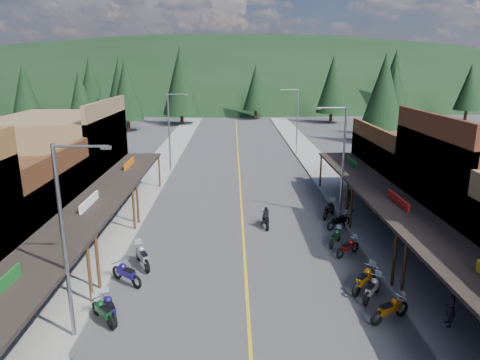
{
  "coord_description": "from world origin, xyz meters",
  "views": [
    {
      "loc": [
        -0.65,
        -21.16,
        10.72
      ],
      "look_at": [
        -0.16,
        7.42,
        3.0
      ],
      "focal_mm": 32.0,
      "sensor_mm": 36.0,
      "label": 1
    }
  ],
  "objects_px": {
    "streetlight_2": "(341,157)",
    "pine_8": "(81,100)",
    "shop_west_2": "(0,216)",
    "pine_4": "(333,84)",
    "pine_9": "(393,94)",
    "streetlight_3": "(296,119)",
    "pine_2": "(181,80)",
    "bike_west_5": "(103,311)",
    "pedestrian_east_b": "(349,200)",
    "rider_on_bike": "(266,219)",
    "streetlight_1": "(170,129)",
    "shop_east_3": "(415,172)",
    "pedestrian_east_a": "(451,307)",
    "bike_east_6": "(372,288)",
    "bike_east_5": "(390,308)",
    "pine_1": "(120,82)",
    "bike_west_6": "(110,307)",
    "bike_west_8": "(142,255)",
    "bike_east_7": "(365,278)",
    "bike_east_10": "(339,220)",
    "pine_7": "(90,81)",
    "pine_10": "(126,90)",
    "shop_west_3": "(63,161)",
    "pine_0": "(25,88)",
    "pine_6": "(469,87)",
    "pine_11": "(384,92)",
    "bike_east_11": "(329,209)",
    "bike_east_8": "(348,247)",
    "bike_east_9": "(335,237)",
    "pine_5": "(395,78)",
    "pine_3": "(256,87)"
  },
  "relations": [
    {
      "from": "streetlight_2",
      "to": "pine_8",
      "type": "relative_size",
      "value": 0.8
    },
    {
      "from": "pine_7",
      "to": "pine_10",
      "type": "relative_size",
      "value": 1.08
    },
    {
      "from": "pine_6",
      "to": "shop_west_2",
      "type": "bearing_deg",
      "value": -133.8
    },
    {
      "from": "rider_on_bike",
      "to": "pedestrian_east_b",
      "type": "relative_size",
      "value": 1.22
    },
    {
      "from": "pine_4",
      "to": "streetlight_2",
      "type": "bearing_deg",
      "value": -101.99
    },
    {
      "from": "pine_0",
      "to": "pine_4",
      "type": "relative_size",
      "value": 0.88
    },
    {
      "from": "pine_5",
      "to": "bike_east_9",
      "type": "xyz_separation_m",
      "value": [
        -28.39,
        -68.93,
        -7.45
      ]
    },
    {
      "from": "pedestrian_east_b",
      "to": "bike_west_8",
      "type": "bearing_deg",
      "value": 30.98
    },
    {
      "from": "pine_2",
      "to": "bike_west_5",
      "type": "distance_m",
      "value": 63.46
    },
    {
      "from": "shop_west_2",
      "to": "pine_4",
      "type": "xyz_separation_m",
      "value": [
        31.75,
        58.3,
        4.7
      ]
    },
    {
      "from": "pine_7",
      "to": "bike_west_5",
      "type": "distance_m",
      "value": 85.18
    },
    {
      "from": "pine_8",
      "to": "bike_east_8",
      "type": "xyz_separation_m",
      "value": [
        28.0,
        -38.42,
        -5.42
      ]
    },
    {
      "from": "pine_1",
      "to": "bike_west_6",
      "type": "xyz_separation_m",
      "value": [
        17.98,
        -74.63,
        -6.65
      ]
    },
    {
      "from": "streetlight_3",
      "to": "pine_1",
      "type": "xyz_separation_m",
      "value": [
        -30.95,
        40.0,
        2.78
      ]
    },
    {
      "from": "pine_0",
      "to": "bike_east_7",
      "type": "relative_size",
      "value": 4.85
    },
    {
      "from": "shop_east_3",
      "to": "pedestrian_east_a",
      "type": "relative_size",
      "value": 6.39
    },
    {
      "from": "pine_9",
      "to": "bike_west_8",
      "type": "height_order",
      "value": "pine_9"
    },
    {
      "from": "pine_0",
      "to": "pine_8",
      "type": "distance_m",
      "value": 28.43
    },
    {
      "from": "streetlight_3",
      "to": "bike_east_5",
      "type": "bearing_deg",
      "value": -91.43
    },
    {
      "from": "shop_east_3",
      "to": "bike_east_6",
      "type": "relative_size",
      "value": 5.35
    },
    {
      "from": "bike_east_6",
      "to": "pedestrian_east_a",
      "type": "height_order",
      "value": "pedestrian_east_a"
    },
    {
      "from": "bike_east_6",
      "to": "shop_west_3",
      "type": "bearing_deg",
      "value": -178.68
    },
    {
      "from": "streetlight_1",
      "to": "shop_east_3",
      "type": "bearing_deg",
      "value": -27.33
    },
    {
      "from": "pine_4",
      "to": "bike_east_5",
      "type": "distance_m",
      "value": 66.41
    },
    {
      "from": "bike_east_8",
      "to": "rider_on_bike",
      "type": "xyz_separation_m",
      "value": [
        -4.43,
        4.59,
        0.05
      ]
    },
    {
      "from": "pine_7",
      "to": "bike_west_8",
      "type": "bearing_deg",
      "value": -70.77
    },
    {
      "from": "shop_east_3",
      "to": "streetlight_1",
      "type": "height_order",
      "value": "streetlight_1"
    },
    {
      "from": "bike_east_6",
      "to": "pedestrian_east_a",
      "type": "xyz_separation_m",
      "value": [
        2.47,
        -2.39,
        0.42
      ]
    },
    {
      "from": "pine_7",
      "to": "pine_10",
      "type": "xyz_separation_m",
      "value": [
        14.0,
        -26.0,
        -0.45
      ]
    },
    {
      "from": "shop_east_3",
      "to": "bike_east_7",
      "type": "height_order",
      "value": "shop_east_3"
    },
    {
      "from": "pine_1",
      "to": "bike_west_5",
      "type": "height_order",
      "value": "pine_1"
    },
    {
      "from": "pine_3",
      "to": "pine_11",
      "type": "distance_m",
      "value": 32.26
    },
    {
      "from": "bike_east_8",
      "to": "pine_4",
      "type": "bearing_deg",
      "value": 129.87
    },
    {
      "from": "pine_1",
      "to": "pine_9",
      "type": "xyz_separation_m",
      "value": [
        48.0,
        -25.0,
        -0.86
      ]
    },
    {
      "from": "bike_east_10",
      "to": "bike_east_11",
      "type": "height_order",
      "value": "bike_east_11"
    },
    {
      "from": "pine_9",
      "to": "streetlight_3",
      "type": "bearing_deg",
      "value": -138.66
    },
    {
      "from": "bike_west_8",
      "to": "bike_east_6",
      "type": "relative_size",
      "value": 1.15
    },
    {
      "from": "streetlight_1",
      "to": "pine_11",
      "type": "distance_m",
      "value": 31.46
    },
    {
      "from": "streetlight_1",
      "to": "pedestrian_east_a",
      "type": "relative_size",
      "value": 4.69
    },
    {
      "from": "streetlight_1",
      "to": "pine_1",
      "type": "relative_size",
      "value": 0.64
    },
    {
      "from": "bike_west_8",
      "to": "bike_east_9",
      "type": "bearing_deg",
      "value": -13.57
    },
    {
      "from": "pedestrian_east_b",
      "to": "pine_9",
      "type": "bearing_deg",
      "value": -115.34
    },
    {
      "from": "bike_east_6",
      "to": "streetlight_3",
      "type": "bearing_deg",
      "value": 125.88
    },
    {
      "from": "pine_7",
      "to": "bike_west_8",
      "type": "distance_m",
      "value": 80.4
    },
    {
      "from": "bike_east_10",
      "to": "pine_5",
      "type": "bearing_deg",
      "value": 126.38
    },
    {
      "from": "bike_east_5",
      "to": "pine_1",
      "type": "bearing_deg",
      "value": 174.17
    },
    {
      "from": "bike_east_6",
      "to": "bike_east_8",
      "type": "distance_m",
      "value": 4.78
    },
    {
      "from": "bike_east_11",
      "to": "pine_0",
      "type": "bearing_deg",
      "value": 161.05
    },
    {
      "from": "shop_west_2",
      "to": "pine_8",
      "type": "xyz_separation_m",
      "value": [
        -8.25,
        38.3,
        3.44
      ]
    },
    {
      "from": "bike_east_7",
      "to": "bike_east_10",
      "type": "bearing_deg",
      "value": 127.83
    }
  ]
}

